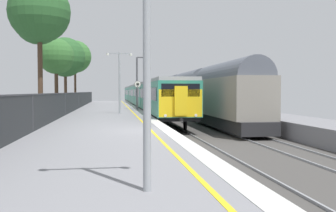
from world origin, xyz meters
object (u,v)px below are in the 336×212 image
(background_tree_centre, at_px, (65,58))
(background_tree_back, at_px, (57,58))
(freight_train_adjacent_track, at_px, (180,92))
(speed_limit_sign, at_px, (138,92))
(background_tree_right, at_px, (39,15))
(commuter_train_at_platform, at_px, (142,95))
(platform_lamp_mid, at_px, (119,77))
(signal_gantry, at_px, (140,77))
(platform_lamp_near, at_px, (147,10))
(background_tree_left, at_px, (75,58))

(background_tree_centre, height_order, background_tree_back, background_tree_centre)
(freight_train_adjacent_track, xyz_separation_m, speed_limit_sign, (-5.85, -10.87, 0.11))
(background_tree_right, xyz_separation_m, background_tree_back, (0.52, 4.83, -2.45))
(commuter_train_at_platform, relative_size, background_tree_centre, 7.84)
(commuter_train_at_platform, distance_m, background_tree_centre, 13.37)
(freight_train_adjacent_track, relative_size, platform_lamp_mid, 10.62)
(freight_train_adjacent_track, relative_size, signal_gantry, 10.08)
(platform_lamp_near, distance_m, background_tree_centre, 39.26)
(platform_lamp_near, height_order, background_tree_back, background_tree_back)
(platform_lamp_mid, bearing_deg, background_tree_back, 161.18)
(signal_gantry, xyz_separation_m, background_tree_back, (-7.04, -5.17, 1.31))
(commuter_train_at_platform, height_order, signal_gantry, signal_gantry)
(freight_train_adjacent_track, relative_size, background_tree_back, 8.49)
(commuter_train_at_platform, bearing_deg, background_tree_right, -108.87)
(speed_limit_sign, height_order, background_tree_left, background_tree_left)
(freight_train_adjacent_track, relative_size, background_tree_left, 6.04)
(background_tree_right, bearing_deg, background_tree_centre, 91.30)
(platform_lamp_near, bearing_deg, freight_train_adjacent_track, 79.08)
(signal_gantry, distance_m, background_tree_back, 8.83)
(signal_gantry, relative_size, background_tree_left, 0.60)
(platform_lamp_mid, relative_size, background_tree_right, 0.52)
(commuter_train_at_platform, height_order, background_tree_back, background_tree_back)
(background_tree_right, bearing_deg, signal_gantry, 52.92)
(background_tree_left, relative_size, background_tree_right, 0.92)
(signal_gantry, distance_m, background_tree_left, 17.03)
(platform_lamp_mid, bearing_deg, freight_train_adjacent_track, 63.69)
(platform_lamp_near, bearing_deg, background_tree_left, 96.72)
(signal_gantry, relative_size, background_tree_centre, 0.64)
(signal_gantry, height_order, background_tree_left, background_tree_left)
(speed_limit_sign, bearing_deg, platform_lamp_mid, -111.17)
(freight_train_adjacent_track, distance_m, background_tree_right, 23.21)
(speed_limit_sign, bearing_deg, signal_gantry, 81.35)
(background_tree_centre, height_order, background_tree_right, background_tree_right)
(background_tree_left, bearing_deg, signal_gantry, -63.49)
(background_tree_left, distance_m, background_tree_right, 25.01)
(signal_gantry, xyz_separation_m, platform_lamp_mid, (-2.09, -6.86, -0.27))
(freight_train_adjacent_track, relative_size, background_tree_centre, 6.49)
(speed_limit_sign, relative_size, platform_lamp_near, 0.51)
(signal_gantry, distance_m, speed_limit_sign, 2.85)
(platform_lamp_mid, relative_size, background_tree_back, 0.80)
(platform_lamp_near, relative_size, platform_lamp_mid, 1.10)
(freight_train_adjacent_track, bearing_deg, commuter_train_at_platform, 116.62)
(platform_lamp_mid, distance_m, background_tree_right, 7.49)
(freight_train_adjacent_track, bearing_deg, platform_lamp_near, -100.92)
(background_tree_left, bearing_deg, commuter_train_at_platform, 9.10)
(platform_lamp_mid, bearing_deg, platform_lamp_near, -90.00)
(signal_gantry, distance_m, background_tree_right, 13.09)
(freight_train_adjacent_track, xyz_separation_m, background_tree_back, (-12.52, -13.62, 2.87))
(background_tree_left, bearing_deg, platform_lamp_mid, -76.14)
(freight_train_adjacent_track, height_order, platform_lamp_mid, platform_lamp_mid)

